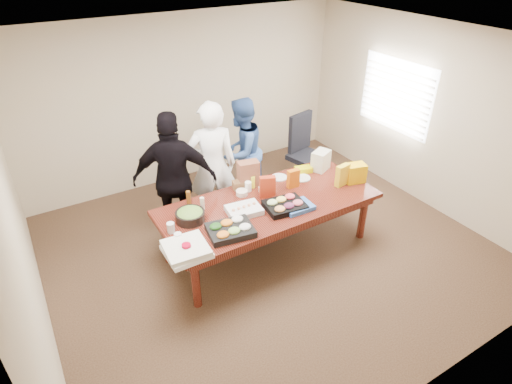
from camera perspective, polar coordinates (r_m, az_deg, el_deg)
floor at (r=5.83m, az=1.65°, el=-7.62°), size 5.50×5.00×0.02m
ceiling at (r=4.62m, az=2.19°, el=19.53°), size 5.50×5.00×0.02m
wall_back at (r=7.14m, az=-9.26°, el=12.16°), size 5.50×0.04×2.70m
wall_front at (r=3.63m, az=24.21°, el=-11.65°), size 5.50×0.04×2.70m
wall_left at (r=4.45m, az=-29.58°, el=-4.58°), size 0.04×5.00×2.70m
wall_right at (r=6.86m, az=21.89°, el=9.47°), size 0.04×5.00×2.70m
window_panel at (r=7.14m, az=18.27°, el=12.27°), size 0.03×1.40×1.10m
window_blinds at (r=7.11m, az=18.05°, el=12.23°), size 0.04×1.36×1.00m
conference_table at (r=5.60m, az=1.71°, el=-4.56°), size 2.80×1.20×0.75m
office_chair at (r=6.99m, az=6.89°, el=5.04°), size 0.71×0.71×1.16m
person_center at (r=5.85m, az=-5.91°, el=3.45°), size 0.78×0.63×1.87m
person_right at (r=6.45m, az=-1.97°, el=5.44°), size 1.01×0.94×1.67m
person_left at (r=5.62m, az=-10.85°, el=1.67°), size 1.17×0.89×1.85m
veggie_tray at (r=4.83m, az=-3.46°, el=-5.16°), size 0.57×0.47×0.08m
fruit_tray at (r=5.25m, az=3.91°, el=-1.87°), size 0.53×0.44×0.07m
sheet_cake at (r=5.16m, az=-1.64°, el=-2.44°), size 0.45×0.36×0.07m
salad_bowl at (r=5.08m, az=-8.85°, el=-3.23°), size 0.45×0.45×0.11m
chip_bag_blue at (r=5.26m, az=5.61°, el=-1.99°), size 0.38×0.29×0.06m
chip_bag_red at (r=5.41m, az=1.55°, el=0.68°), size 0.22×0.15×0.29m
chip_bag_yellow at (r=5.79m, az=11.54°, el=2.23°), size 0.21×0.11×0.30m
chip_bag_orange at (r=5.66m, az=5.04°, el=1.81°), size 0.17×0.08×0.25m
mayo_jar at (r=5.57m, az=-1.07°, el=0.74°), size 0.11×0.11×0.14m
mustard_bottle at (r=5.64m, az=-0.45°, el=1.36°), size 0.06×0.06×0.17m
dressing_bottle at (r=5.37m, az=-9.07°, el=-0.74°), size 0.07×0.07×0.18m
ranch_bottle at (r=5.25m, az=-7.24°, el=-1.51°), size 0.07×0.07×0.16m
banana_bunch at (r=6.08m, az=6.39°, el=3.02°), size 0.26×0.19×0.08m
bread_loaf at (r=5.65m, az=-1.76°, el=1.08°), size 0.30×0.17×0.11m
kraft_bag at (r=5.63m, az=-1.03°, el=2.44°), size 0.30×0.21×0.36m
red_cup at (r=4.57m, az=-9.32°, el=-7.61°), size 0.11×0.11×0.13m
clear_cup_a at (r=4.76m, az=-10.45°, el=-6.09°), size 0.09×0.09×0.11m
clear_cup_b at (r=4.92m, az=-11.39°, el=-4.73°), size 0.09×0.09×0.12m
pizza_box_lower at (r=4.60m, az=-9.32°, el=-7.94°), size 0.45×0.45×0.05m
pizza_box_upper at (r=4.57m, az=-9.42°, el=-7.44°), size 0.48×0.48×0.05m
plate_a at (r=5.93m, az=6.16°, el=1.91°), size 0.26×0.26×0.01m
plate_b at (r=5.92m, az=3.13°, el=1.98°), size 0.25×0.25×0.01m
dip_bowl_a at (r=5.58m, az=1.19°, el=0.35°), size 0.18×0.18×0.06m
dip_bowl_b at (r=5.51m, az=-1.92°, el=-0.09°), size 0.16×0.16×0.06m
grocery_bag_white at (r=6.14m, az=8.72°, el=4.23°), size 0.32×0.28×0.29m
grocery_bag_yellow at (r=5.92m, az=13.22°, el=2.51°), size 0.30×0.24×0.26m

